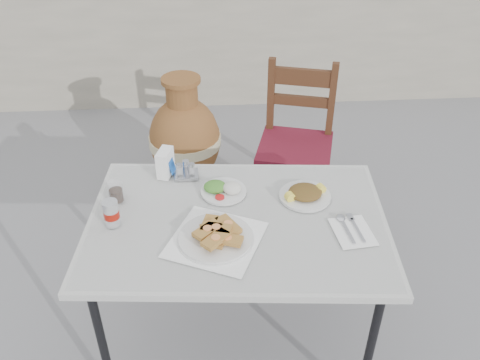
{
  "coord_description": "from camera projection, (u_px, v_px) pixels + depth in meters",
  "views": [
    {
      "loc": [
        -0.13,
        -1.52,
        1.95
      ],
      "look_at": [
        -0.02,
        0.05,
        0.85
      ],
      "focal_mm": 38.0,
      "sensor_mm": 36.0,
      "label": 1
    }
  ],
  "objects": [
    {
      "name": "ground",
      "position": [
        245.0,
        335.0,
        2.36
      ],
      "size": [
        80.0,
        80.0,
        0.0
      ],
      "primitive_type": "plane",
      "color": "slate",
      "rests_on": "ground"
    },
    {
      "name": "cafe_table",
      "position": [
        237.0,
        229.0,
        1.98
      ],
      "size": [
        1.21,
        0.87,
        0.7
      ],
      "rotation": [
        0.0,
        0.0,
        -0.08
      ],
      "color": "black",
      "rests_on": "ground"
    },
    {
      "name": "pide_plate",
      "position": [
        216.0,
        234.0,
        1.84
      ],
      "size": [
        0.41,
        0.41,
        0.06
      ],
      "rotation": [
        0.0,
        0.0,
        -0.42
      ],
      "color": "white",
      "rests_on": "cafe_table"
    },
    {
      "name": "salad_rice_plate",
      "position": [
        223.0,
        189.0,
        2.09
      ],
      "size": [
        0.19,
        0.19,
        0.05
      ],
      "color": "silver",
      "rests_on": "cafe_table"
    },
    {
      "name": "salad_chopped_plate",
      "position": [
        305.0,
        194.0,
        2.06
      ],
      "size": [
        0.21,
        0.21,
        0.04
      ],
      "color": "silver",
      "rests_on": "cafe_table"
    },
    {
      "name": "soda_can",
      "position": [
        111.0,
        213.0,
        1.9
      ],
      "size": [
        0.06,
        0.06,
        0.11
      ],
      "color": "silver",
      "rests_on": "cafe_table"
    },
    {
      "name": "cola_glass",
      "position": [
        116.0,
        193.0,
        2.03
      ],
      "size": [
        0.06,
        0.06,
        0.09
      ],
      "color": "white",
      "rests_on": "cafe_table"
    },
    {
      "name": "napkin_holder",
      "position": [
        165.0,
        163.0,
        2.17
      ],
      "size": [
        0.08,
        0.11,
        0.12
      ],
      "rotation": [
        0.0,
        0.0,
        -0.29
      ],
      "color": "white",
      "rests_on": "cafe_table"
    },
    {
      "name": "condiment_caddy",
      "position": [
        186.0,
        171.0,
        2.18
      ],
      "size": [
        0.11,
        0.09,
        0.07
      ],
      "rotation": [
        0.0,
        0.0,
        0.03
      ],
      "color": "#B7B8BF",
      "rests_on": "cafe_table"
    },
    {
      "name": "cutlery_napkin",
      "position": [
        351.0,
        229.0,
        1.9
      ],
      "size": [
        0.16,
        0.2,
        0.01
      ],
      "rotation": [
        0.0,
        0.0,
        0.11
      ],
      "color": "white",
      "rests_on": "cafe_table"
    },
    {
      "name": "chair",
      "position": [
        296.0,
        143.0,
        2.88
      ],
      "size": [
        0.49,
        0.49,
        0.91
      ],
      "rotation": [
        0.0,
        0.0,
        -0.27
      ],
      "color": "#39200F",
      "rests_on": "ground"
    },
    {
      "name": "terracotta_urn",
      "position": [
        185.0,
        140.0,
        3.12
      ],
      "size": [
        0.44,
        0.44,
        0.77
      ],
      "color": "brown",
      "rests_on": "ground"
    },
    {
      "name": "back_wall",
      "position": [
        222.0,
        31.0,
        4.06
      ],
      "size": [
        6.0,
        0.25,
        1.2
      ],
      "primitive_type": "cube",
      "color": "#A9A08D",
      "rests_on": "ground"
    }
  ]
}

